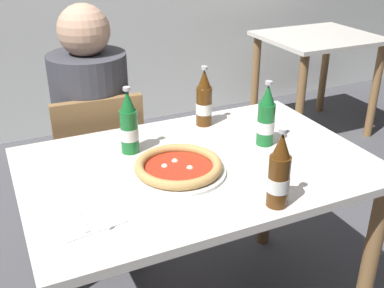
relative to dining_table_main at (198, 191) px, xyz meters
The scene contains 10 objects.
dining_table_main is the anchor object (origin of this frame).
chair_behind_table 0.67m from the dining_table_main, 109.60° to the left, with size 0.42×0.42×0.85m.
diner_seated 0.70m from the dining_table_main, 107.94° to the left, with size 0.34×0.34×1.21m.
dining_table_background 2.17m from the dining_table_main, 40.47° to the left, with size 0.80×0.70×0.75m.
pizza_margherita_near 0.17m from the dining_table_main, 157.16° to the right, with size 0.32×0.32×0.04m.
beer_bottle_left 0.41m from the dining_table_main, 73.80° to the right, with size 0.07×0.07×0.25m.
beer_bottle_center 0.37m from the dining_table_main, ahead, with size 0.07×0.07×0.25m.
beer_bottle_right 0.34m from the dining_table_main, 135.96° to the left, with size 0.07×0.07×0.25m.
beer_bottle_extra 0.40m from the dining_table_main, 60.49° to the left, with size 0.07×0.07×0.25m.
napkin_with_cutlery 0.47m from the dining_table_main, 159.49° to the right, with size 0.20×0.20×0.01m.
Camera 1 is at (-0.62, -1.29, 1.51)m, focal length 43.56 mm.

